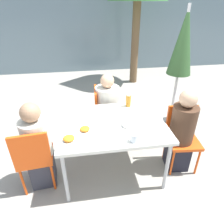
# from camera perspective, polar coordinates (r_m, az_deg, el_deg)

# --- Properties ---
(ground_plane) EXTENTS (24.00, 24.00, 0.00)m
(ground_plane) POSITION_cam_1_polar(r_m,az_deg,el_deg) (2.94, -0.00, -15.55)
(ground_plane) COLOR gray
(building_facade) EXTENTS (10.00, 0.20, 3.00)m
(building_facade) POSITION_cam_1_polar(r_m,az_deg,el_deg) (6.60, -6.59, 24.42)
(building_facade) COLOR slate
(building_facade) RESTS_ON ground
(dining_table) EXTENTS (1.30, 1.00, 0.76)m
(dining_table) POSITION_cam_1_polar(r_m,az_deg,el_deg) (2.49, -0.00, -4.13)
(dining_table) COLOR silver
(dining_table) RESTS_ON ground
(chair_left) EXTENTS (0.44, 0.44, 0.87)m
(chair_left) POSITION_cam_1_polar(r_m,az_deg,el_deg) (2.52, -21.40, -11.46)
(chair_left) COLOR #E54C14
(chair_left) RESTS_ON ground
(person_left) EXTENTS (0.32, 0.32, 1.14)m
(person_left) POSITION_cam_1_polar(r_m,az_deg,el_deg) (2.56, -20.29, -9.64)
(person_left) COLOR #383842
(person_left) RESTS_ON ground
(chair_right) EXTENTS (0.44, 0.44, 0.87)m
(chair_right) POSITION_cam_1_polar(r_m,az_deg,el_deg) (2.87, 19.37, -5.59)
(chair_right) COLOR #E54C14
(chair_right) RESTS_ON ground
(person_right) EXTENTS (0.31, 0.31, 1.17)m
(person_right) POSITION_cam_1_polar(r_m,az_deg,el_deg) (2.76, 19.14, -5.76)
(person_right) COLOR black
(person_right) RESTS_ON ground
(chair_far) EXTENTS (0.42, 0.42, 0.87)m
(chair_far) POSITION_cam_1_polar(r_m,az_deg,el_deg) (3.27, -2.73, 0.83)
(chair_far) COLOR #E54C14
(chair_far) RESTS_ON ground
(person_far) EXTENTS (0.38, 0.38, 1.12)m
(person_far) POSITION_cam_1_polar(r_m,az_deg,el_deg) (3.23, -1.27, 0.60)
(person_far) COLOR black
(person_far) RESTS_ON ground
(closed_umbrella) EXTENTS (0.39, 0.39, 2.03)m
(closed_umbrella) POSITION_cam_1_polar(r_m,az_deg,el_deg) (3.44, 19.54, 17.41)
(closed_umbrella) COLOR #333333
(closed_umbrella) RESTS_ON ground
(plate_0) EXTENTS (0.22, 0.22, 0.06)m
(plate_0) POSITION_cam_1_polar(r_m,az_deg,el_deg) (2.19, -12.22, -7.68)
(plate_0) COLOR white
(plate_0) RESTS_ON dining_table
(plate_1) EXTENTS (0.21, 0.21, 0.06)m
(plate_1) POSITION_cam_1_polar(r_m,az_deg,el_deg) (2.31, -7.75, -5.08)
(plate_1) COLOR white
(plate_1) RESTS_ON dining_table
(bottle) EXTENTS (0.07, 0.07, 0.18)m
(bottle) POSITION_cam_1_polar(r_m,az_deg,el_deg) (2.81, 4.71, 3.25)
(bottle) COLOR #B7751E
(bottle) RESTS_ON dining_table
(drinking_cup) EXTENTS (0.08, 0.08, 0.10)m
(drinking_cup) POSITION_cam_1_polar(r_m,az_deg,el_deg) (2.14, 6.36, -7.33)
(drinking_cup) COLOR silver
(drinking_cup) RESTS_ON dining_table
(salad_bowl) EXTENTS (0.16, 0.16, 0.05)m
(salad_bowl) POSITION_cam_1_polar(r_m,az_deg,el_deg) (2.40, 4.78, -3.42)
(salad_bowl) COLOR white
(salad_bowl) RESTS_ON dining_table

